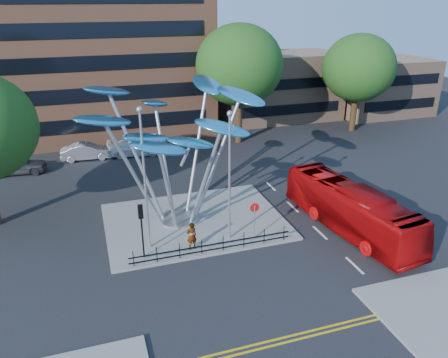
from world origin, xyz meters
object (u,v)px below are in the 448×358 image
object	(u,v)px
tree_far	(359,68)
parked_car_right	(135,148)
red_bus	(350,209)
pedestrian	(192,236)
street_lamp_left	(144,168)
leaf_sculpture	(173,125)
tree_right	(239,65)
parked_car_left	(17,165)
traffic_light_island	(141,220)
parked_car_mid	(87,151)
street_lamp_right	(230,166)
no_entry_sign_island	(254,215)

from	to	relation	value
tree_far	parked_car_right	size ratio (longest dim) A/B	2.09
red_bus	pedestrian	bearing A→B (deg)	168.52
street_lamp_left	parked_car_right	distance (m)	18.40
leaf_sculpture	street_lamp_left	bearing A→B (deg)	-127.40
tree_right	street_lamp_left	world-z (taller)	tree_right
pedestrian	parked_car_left	distance (m)	20.47
traffic_light_island	pedestrian	world-z (taller)	traffic_light_island
tree_right	parked_car_mid	world-z (taller)	tree_right
street_lamp_left	red_bus	distance (m)	13.65
parked_car_mid	parked_car_left	bearing A→B (deg)	111.20
parked_car_right	tree_far	bearing A→B (deg)	-83.37
street_lamp_left	street_lamp_right	size ratio (longest dim) A/B	1.06
parked_car_left	parked_car_mid	bearing A→B (deg)	-66.95
street_lamp_right	parked_car_mid	bearing A→B (deg)	113.66
pedestrian	parked_car_mid	size ratio (longest dim) A/B	0.37
leaf_sculpture	no_entry_sign_island	world-z (taller)	leaf_sculpture
parked_car_left	parked_car_mid	distance (m)	6.21
tree_right	parked_car_right	xyz separation A→B (m)	(-11.07, -0.75, -7.29)
tree_right	red_bus	xyz separation A→B (m)	(0.50, -20.19, -6.49)
no_entry_sign_island	red_bus	xyz separation A→B (m)	(6.50, -0.71, -0.26)
traffic_light_island	parked_car_right	bearing A→B (deg)	84.11
tree_far	pedestrian	distance (m)	31.57
pedestrian	parked_car_mid	distance (m)	19.70
parked_car_mid	parked_car_right	size ratio (longest dim) A/B	0.92
red_bus	pedestrian	distance (m)	10.61
street_lamp_right	red_bus	distance (m)	8.83
parked_car_mid	red_bus	bearing A→B (deg)	-137.35
street_lamp_left	parked_car_mid	size ratio (longest dim) A/B	1.85
tree_far	parked_car_mid	xyz separation A→B (m)	(-29.57, -0.59, -6.32)
pedestrian	street_lamp_right	bearing A→B (deg)	-176.53
street_lamp_right	no_entry_sign_island	bearing A→B (deg)	-17.87
no_entry_sign_island	parked_car_right	distance (m)	19.44
street_lamp_right	parked_car_left	bearing A→B (deg)	130.25
red_bus	parked_car_right	xyz separation A→B (m)	(-11.57, 19.45, -0.80)
tree_far	parked_car_mid	world-z (taller)	tree_far
leaf_sculpture	traffic_light_island	size ratio (longest dim) A/B	3.71
red_bus	parked_car_left	bearing A→B (deg)	133.41
tree_right	street_lamp_right	size ratio (longest dim) A/B	1.46
street_lamp_right	pedestrian	world-z (taller)	street_lamp_right
traffic_light_island	tree_right	bearing A→B (deg)	56.31
parked_car_right	parked_car_left	bearing A→B (deg)	104.44
street_lamp_left	no_entry_sign_island	world-z (taller)	street_lamp_left
traffic_light_island	parked_car_right	distance (m)	18.94
tree_right	no_entry_sign_island	world-z (taller)	tree_right
leaf_sculpture	red_bus	size ratio (longest dim) A/B	1.14
tree_right	parked_car_right	bearing A→B (deg)	-176.14
red_bus	street_lamp_right	bearing A→B (deg)	163.78
tree_right	street_lamp_left	size ratio (longest dim) A/B	1.38
tree_right	street_lamp_left	xyz separation A→B (m)	(-12.50, -18.50, -2.68)
tree_far	street_lamp_left	distance (m)	32.37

